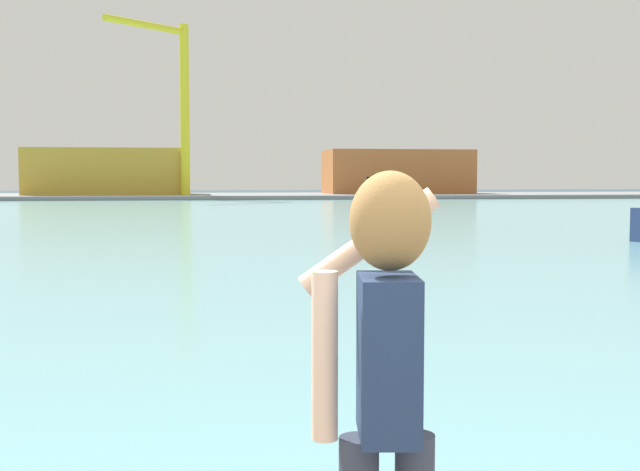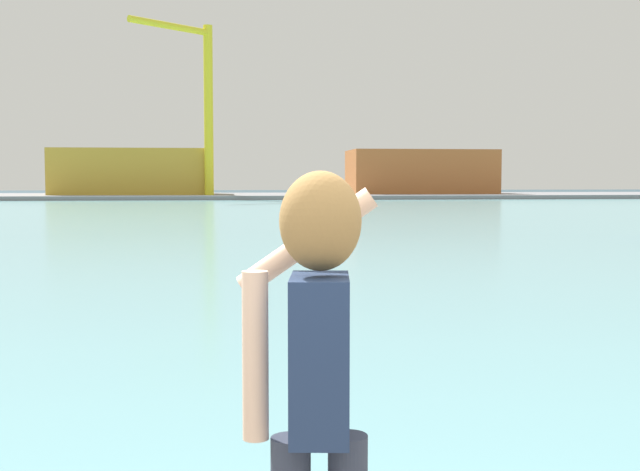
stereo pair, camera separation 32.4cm
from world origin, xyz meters
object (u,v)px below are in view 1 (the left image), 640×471
at_px(warehouse_left, 109,172).
at_px(warehouse_right, 397,172).
at_px(port_crane, 177,93).
at_px(person_photographer, 385,366).

height_order(warehouse_left, warehouse_right, warehouse_right).
bearing_deg(port_crane, warehouse_right, 15.43).
relative_size(warehouse_left, port_crane, 0.96).
xyz_separation_m(person_photographer, port_crane, (-2.56, 85.40, 9.85)).
height_order(person_photographer, port_crane, port_crane).
relative_size(person_photographer, warehouse_right, 0.10).
relative_size(warehouse_left, warehouse_right, 1.02).
distance_m(person_photographer, warehouse_right, 95.54).
bearing_deg(warehouse_right, person_photographer, -104.24).
relative_size(warehouse_right, port_crane, 0.94).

